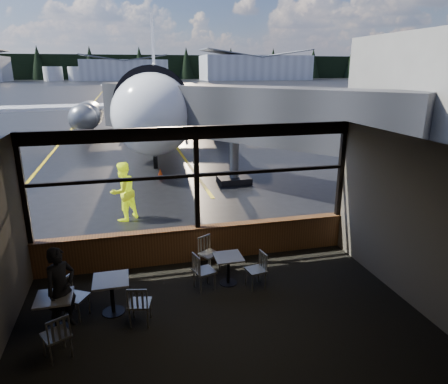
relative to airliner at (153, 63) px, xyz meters
name	(u,v)px	position (x,y,z in m)	size (l,w,h in m)	color
ground_plane	(127,86)	(-0.72, 97.83, -5.28)	(520.00, 520.00, 0.00)	black
carpet_floor	(226,328)	(-0.72, -25.17, -5.27)	(8.00, 6.00, 0.01)	black
ceiling	(227,150)	(-0.72, -25.17, -1.78)	(8.00, 6.00, 0.04)	#38332D
wall_right	(417,226)	(3.28, -25.17, -3.53)	(0.04, 6.00, 3.50)	#534C42
wall_back	(293,357)	(-0.72, -28.17, -3.53)	(8.00, 0.04, 3.50)	#534C42
window_sill	(198,244)	(-0.72, -22.17, -4.83)	(8.00, 0.28, 0.90)	#543119
window_header	(196,133)	(-0.72, -22.17, -1.93)	(8.00, 0.18, 0.30)	black
mullion_left	(23,190)	(-4.67, -22.17, -3.08)	(0.12, 0.12, 2.60)	black
mullion_centre	(197,179)	(-0.72, -22.17, -3.08)	(0.12, 0.12, 2.60)	black
mullion_right	(341,170)	(3.23, -22.17, -3.08)	(0.12, 0.12, 2.60)	black
window_transom	(197,175)	(-0.72, -22.17, -2.98)	(8.00, 0.10, 0.08)	black
airliner	(153,63)	(0.00, 0.00, 0.00)	(28.81, 34.57, 10.56)	white
jet_bridge	(262,137)	(2.88, -16.67, -3.06)	(8.34, 10.19, 4.45)	#2D2D30
cafe_table_near	(228,270)	(-0.25, -23.52, -4.93)	(0.63, 0.63, 0.70)	gray
cafe_table_mid	(112,296)	(-2.84, -24.09, -4.90)	(0.70, 0.70, 0.77)	#A19B94
cafe_table_left	(56,314)	(-3.86, -24.43, -4.92)	(0.66, 0.66, 0.72)	#9C968F
chair_near_e	(256,270)	(0.32, -23.83, -4.86)	(0.46, 0.46, 0.85)	#B3AFA2
chair_near_w	(204,271)	(-0.84, -23.64, -4.83)	(0.49, 0.49, 0.91)	#B8B2A6
chair_near_n	(209,254)	(-0.55, -22.81, -4.84)	(0.49, 0.49, 0.89)	beige
chair_mid_s	(140,304)	(-2.31, -24.60, -4.84)	(0.48, 0.48, 0.88)	#B5B0A3
chair_mid_w	(76,298)	(-3.54, -24.06, -4.84)	(0.48, 0.48, 0.88)	#B0AC9F
chair_left_s	(56,335)	(-3.74, -25.24, -4.84)	(0.48, 0.48, 0.88)	#ADA89C
passenger	(61,289)	(-3.73, -24.36, -4.45)	(0.61, 0.40, 1.67)	black
ground_crew	(123,191)	(-2.55, -18.66, -4.31)	(0.95, 0.74, 1.95)	#BFF219
cone_nose	(160,173)	(-0.92, -13.58, -5.06)	(0.32, 0.32, 0.44)	orange
cone_wing	(87,138)	(-4.94, -2.38, -5.06)	(0.32, 0.32, 0.45)	#DC6606
hangar_mid	(124,69)	(-0.72, 162.83, -0.28)	(38.00, 15.00, 10.00)	silver
hangar_right	(255,67)	(59.28, 155.83, 0.72)	(50.00, 20.00, 12.00)	silver
fuel_tank_a	(53,74)	(-30.72, 159.83, -2.28)	(8.00, 8.00, 6.00)	silver
fuel_tank_b	(78,74)	(-20.72, 159.83, -2.28)	(8.00, 8.00, 6.00)	silver
fuel_tank_c	(101,74)	(-10.72, 159.83, -2.28)	(8.00, 8.00, 6.00)	silver
treeline	(124,67)	(-0.72, 187.83, 0.72)	(360.00, 3.00, 12.00)	black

